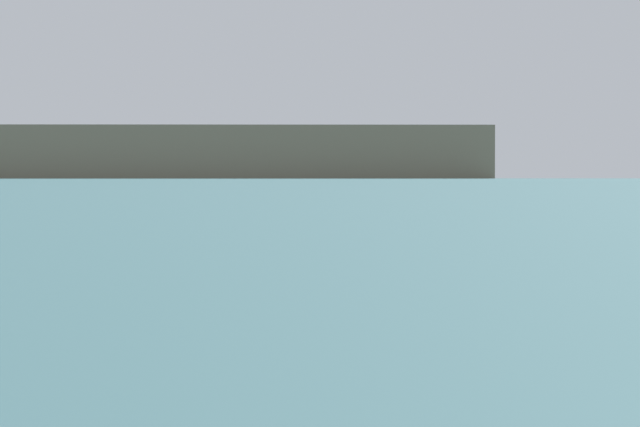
% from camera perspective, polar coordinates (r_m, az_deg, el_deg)
% --- Properties ---
extents(distant_headland, '(684.73, 375.35, 36.75)m').
position_cam_1_polar(distant_headland, '(1144.50, -10.59, 2.33)').
color(distant_headland, '#756B56').
rests_on(distant_headland, ground_plane).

